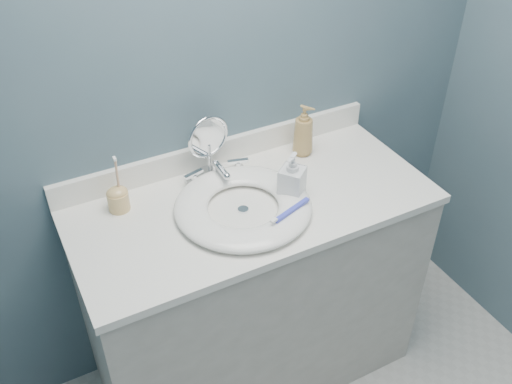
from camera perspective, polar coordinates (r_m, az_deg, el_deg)
back_wall at (r=1.94m, az=-4.19°, el=11.01°), size 2.20×0.02×2.40m
vanity_cabinet at (r=2.21m, az=-0.31°, el=-10.21°), size 1.20×0.55×0.85m
countertop at (r=1.91m, az=-0.35°, el=-1.28°), size 1.22×0.57×0.03m
backsplash at (r=2.07m, az=-3.71°, el=4.05°), size 1.22×0.02×0.09m
basin at (r=1.85m, az=-1.30°, el=-1.42°), size 0.45×0.45×0.04m
drain at (r=1.86m, az=-1.30°, el=-1.78°), size 0.04×0.04×0.01m
faucet at (r=1.99m, az=-3.84°, el=1.92°), size 0.25×0.13×0.07m
makeup_mirror at (r=1.96m, az=-4.77°, el=4.85°), size 0.16×0.09×0.24m
soap_bottle_amber at (r=2.09m, az=4.77°, el=6.17°), size 0.11×0.11×0.20m
soap_bottle_clear at (r=1.87m, az=3.64°, el=1.55°), size 0.11×0.11×0.17m
toothbrush_holder at (r=1.90m, az=-13.64°, el=-0.56°), size 0.07×0.07×0.20m
toothbrush_lying at (r=1.80m, az=3.47°, el=-1.90°), size 0.17×0.07×0.02m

